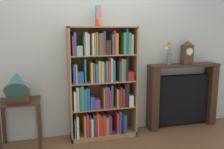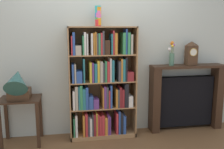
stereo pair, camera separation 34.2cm
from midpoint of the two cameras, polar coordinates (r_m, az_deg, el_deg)
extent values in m
cube|color=brown|center=(3.85, -4.39, -14.40)|extent=(8.08, 6.40, 0.02)
cube|color=beige|center=(3.81, -4.08, 5.80)|extent=(5.08, 0.08, 2.60)
cube|color=#A87A4C|center=(3.61, -12.30, -2.42)|extent=(0.02, 0.33, 1.64)
cube|color=#A87A4C|center=(3.78, 2.31, -1.61)|extent=(0.02, 0.33, 1.64)
cube|color=brown|center=(3.82, -5.26, -1.52)|extent=(0.97, 0.01, 1.64)
cube|color=#A87A4C|center=(3.58, -5.03, 10.74)|extent=(0.97, 0.33, 0.02)
cube|color=#A87A4C|center=(3.91, -4.64, -13.36)|extent=(0.97, 0.33, 0.06)
cube|color=#388E56|center=(3.77, -11.17, -11.70)|extent=(0.02, 0.24, 0.28)
cube|color=white|center=(3.78, -10.69, -11.32)|extent=(0.03, 0.27, 0.32)
cube|color=orange|center=(3.79, -9.06, -11.20)|extent=(0.03, 0.28, 0.32)
cube|color=#C63338|center=(3.76, -8.42, -11.21)|extent=(0.03, 0.22, 0.33)
cube|color=#424247|center=(3.78, -7.91, -11.39)|extent=(0.02, 0.24, 0.29)
cube|color=white|center=(3.80, -7.47, -11.50)|extent=(0.03, 0.25, 0.27)
cube|color=#424247|center=(3.78, -7.00, -11.13)|extent=(0.02, 0.23, 0.32)
cube|color=maroon|center=(3.80, -6.58, -11.06)|extent=(0.03, 0.25, 0.32)
cube|color=gold|center=(3.80, -6.19, -10.86)|extent=(0.02, 0.26, 0.34)
cube|color=#C63338|center=(3.81, -5.82, -10.97)|extent=(0.02, 0.26, 0.32)
cube|color=#C63338|center=(3.82, -5.37, -11.13)|extent=(0.03, 0.27, 0.29)
cube|color=#C63338|center=(3.80, -4.71, -11.12)|extent=(0.04, 0.22, 0.30)
cube|color=orange|center=(3.83, -4.08, -11.25)|extent=(0.04, 0.26, 0.26)
cube|color=#663884|center=(3.82, -3.52, -11.06)|extent=(0.02, 0.22, 0.30)
cube|color=#663884|center=(3.85, -3.24, -11.05)|extent=(0.02, 0.27, 0.28)
cube|color=#C63338|center=(3.84, -1.63, -10.75)|extent=(0.03, 0.22, 0.32)
cube|color=#2D519E|center=(3.87, -1.22, -10.36)|extent=(0.03, 0.28, 0.35)
cube|color=black|center=(3.87, -0.64, -10.54)|extent=(0.03, 0.25, 0.32)
cube|color=#2D519E|center=(3.88, -0.03, -10.83)|extent=(0.04, 0.24, 0.28)
cube|color=#A87A4C|center=(3.76, -4.74, -7.38)|extent=(0.94, 0.31, 0.02)
cube|color=white|center=(3.63, -11.29, -5.81)|extent=(0.03, 0.22, 0.28)
cube|color=#B2A893|center=(3.63, -10.71, -5.24)|extent=(0.04, 0.25, 0.34)
cube|color=teal|center=(3.64, -10.16, -5.20)|extent=(0.02, 0.26, 0.34)
cube|color=#388E56|center=(3.65, -9.69, -5.04)|extent=(0.04, 0.27, 0.35)
cube|color=teal|center=(3.64, -9.02, -5.45)|extent=(0.04, 0.24, 0.30)
cube|color=#2D519E|center=(3.64, -8.37, -5.29)|extent=(0.04, 0.23, 0.32)
cube|color=#2D519E|center=(3.65, -7.44, -6.28)|extent=(0.06, 0.21, 0.19)
cube|color=#663884|center=(3.66, -6.27, -6.56)|extent=(0.07, 0.19, 0.14)
cube|color=orange|center=(3.70, -4.86, -5.09)|extent=(0.02, 0.28, 0.30)
cube|color=#663884|center=(3.68, -4.35, -5.03)|extent=(0.03, 0.23, 0.32)
cube|color=#424247|center=(3.69, -3.87, -5.03)|extent=(0.03, 0.23, 0.31)
cube|color=#C63338|center=(3.70, -3.41, -5.37)|extent=(0.02, 0.23, 0.27)
cube|color=#2D519E|center=(3.69, -3.01, -4.83)|extent=(0.03, 0.23, 0.34)
cube|color=orange|center=(3.73, -1.85, -5.13)|extent=(0.03, 0.26, 0.27)
cube|color=#424247|center=(3.73, -1.37, -5.18)|extent=(0.02, 0.24, 0.27)
cube|color=maroon|center=(3.74, -0.98, -4.87)|extent=(0.03, 0.25, 0.30)
cube|color=maroon|center=(3.74, -0.37, -5.15)|extent=(0.04, 0.22, 0.27)
cube|color=black|center=(3.74, 0.06, -4.50)|extent=(0.02, 0.24, 0.35)
cube|color=black|center=(3.74, 0.51, -4.44)|extent=(0.04, 0.23, 0.35)
cube|color=white|center=(3.77, 1.38, -5.82)|extent=(0.06, 0.20, 0.17)
cube|color=#A87A4C|center=(3.66, -4.83, -1.56)|extent=(0.94, 0.31, 0.02)
cube|color=#2D519E|center=(3.56, -11.56, 0.25)|extent=(0.03, 0.27, 0.27)
cube|color=#B2A893|center=(3.56, -11.06, 0.28)|extent=(0.02, 0.27, 0.27)
cube|color=#2D519E|center=(3.55, -10.12, -0.55)|extent=(0.08, 0.22, 0.17)
cube|color=teal|center=(3.57, -9.13, 0.92)|extent=(0.02, 0.27, 0.34)
cube|color=gold|center=(3.58, -7.65, 0.57)|extent=(0.03, 0.25, 0.29)
cube|color=#663884|center=(3.59, -7.15, 0.56)|extent=(0.02, 0.27, 0.28)
cube|color=teal|center=(3.58, -6.51, 0.46)|extent=(0.04, 0.25, 0.27)
cube|color=gold|center=(3.60, -5.94, 0.83)|extent=(0.03, 0.28, 0.30)
cube|color=#B2A893|center=(3.59, -5.25, 0.73)|extent=(0.04, 0.23, 0.29)
cube|color=#424247|center=(3.61, -4.77, 0.66)|extent=(0.02, 0.27, 0.28)
cube|color=#388E56|center=(3.59, -4.23, 0.79)|extent=(0.03, 0.22, 0.30)
cube|color=#C63338|center=(3.63, -3.77, 0.84)|extent=(0.03, 0.28, 0.29)
cube|color=white|center=(3.63, -3.24, 1.21)|extent=(0.02, 0.27, 0.34)
cube|color=teal|center=(3.61, -2.65, 0.95)|extent=(0.03, 0.22, 0.31)
cube|color=#424247|center=(3.65, -1.22, 0.91)|extent=(0.03, 0.24, 0.29)
cube|color=orange|center=(3.64, -0.69, 1.18)|extent=(0.02, 0.22, 0.33)
cube|color=teal|center=(3.65, -0.22, 1.14)|extent=(0.04, 0.22, 0.32)
cube|color=black|center=(3.67, 0.25, 1.38)|extent=(0.02, 0.25, 0.34)
cube|color=maroon|center=(3.69, 1.21, -0.20)|extent=(0.09, 0.22, 0.14)
cube|color=#A87A4C|center=(3.60, -4.93, 4.52)|extent=(0.94, 0.31, 0.02)
cube|color=#C63338|center=(3.51, -11.90, 6.47)|extent=(0.02, 0.27, 0.26)
cube|color=#2D519E|center=(3.51, -11.44, 6.89)|extent=(0.03, 0.27, 0.31)
cube|color=#B2A893|center=(3.52, -10.42, 5.47)|extent=(0.08, 0.26, 0.13)
cube|color=#388E56|center=(3.53, -9.37, 6.60)|extent=(0.02, 0.27, 0.26)
cube|color=white|center=(3.52, -8.94, 6.98)|extent=(0.03, 0.25, 0.31)
cube|color=white|center=(3.53, -8.45, 6.83)|extent=(0.02, 0.26, 0.29)
cube|color=white|center=(3.53, -7.42, 6.90)|extent=(0.02, 0.26, 0.29)
cube|color=orange|center=(3.53, -6.95, 6.94)|extent=(0.02, 0.24, 0.30)
cube|color=orange|center=(3.53, -6.54, 7.08)|extent=(0.02, 0.24, 0.31)
cube|color=#424247|center=(3.53, -6.18, 6.92)|extent=(0.02, 0.22, 0.29)
cube|color=#388E56|center=(3.55, -5.80, 6.96)|extent=(0.03, 0.26, 0.29)
cube|color=#C63338|center=(3.54, -5.29, 7.02)|extent=(0.02, 0.24, 0.30)
cube|color=#424247|center=(3.56, -4.90, 7.22)|extent=(0.02, 0.27, 0.32)
cube|color=#382316|center=(3.57, -3.99, 6.26)|extent=(0.07, 0.25, 0.20)
cube|color=teal|center=(3.56, -2.95, 6.95)|extent=(0.02, 0.22, 0.29)
cube|color=#C63338|center=(3.58, -2.64, 7.33)|extent=(0.02, 0.25, 0.33)
cube|color=orange|center=(3.59, -2.08, 7.06)|extent=(0.04, 0.24, 0.30)
cube|color=#388E56|center=(3.63, -0.33, 7.16)|extent=(0.04, 0.27, 0.30)
cube|color=#2D519E|center=(3.61, 0.27, 7.55)|extent=(0.02, 0.22, 0.35)
cube|color=#388E56|center=(3.64, 0.73, 7.18)|extent=(0.04, 0.25, 0.30)
cube|color=#B2A893|center=(3.66, 1.32, 6.99)|extent=(0.03, 0.27, 0.28)
cylinder|color=red|center=(3.61, -5.98, 11.62)|extent=(0.08, 0.08, 0.10)
cylinder|color=orange|center=(3.61, -5.96, 11.89)|extent=(0.08, 0.08, 0.10)
cylinder|color=green|center=(3.61, -5.99, 12.16)|extent=(0.08, 0.08, 0.10)
cylinder|color=white|center=(3.61, -5.98, 12.44)|extent=(0.08, 0.08, 0.10)
cylinder|color=green|center=(3.61, -5.99, 12.71)|extent=(0.08, 0.08, 0.10)
cylinder|color=yellow|center=(3.62, -5.98, 12.98)|extent=(0.08, 0.08, 0.10)
cylinder|color=blue|center=(3.62, -6.02, 13.25)|extent=(0.08, 0.08, 0.10)
cylinder|color=pink|center=(3.61, -5.97, 13.52)|extent=(0.08, 0.08, 0.10)
cylinder|color=purple|center=(3.62, -6.00, 13.79)|extent=(0.08, 0.08, 0.10)
cylinder|color=white|center=(3.62, -6.00, 14.06)|extent=(0.08, 0.08, 0.10)
cylinder|color=orange|center=(3.62, -5.98, 14.33)|extent=(0.08, 0.08, 0.10)
cylinder|color=#28B2B7|center=(3.62, -6.05, 14.60)|extent=(0.08, 0.08, 0.10)
cube|color=#382316|center=(3.63, -22.99, -5.73)|extent=(0.55, 0.43, 0.02)
cube|color=#382316|center=(3.54, -19.01, -11.54)|extent=(0.04, 0.04, 0.64)
cube|color=#382316|center=(3.95, -25.84, -9.72)|extent=(0.04, 0.04, 0.64)
cube|color=#382316|center=(3.88, -18.69, -9.52)|extent=(0.04, 0.04, 0.64)
cube|color=#472D1C|center=(3.61, -23.08, -4.57)|extent=(0.28, 0.28, 0.13)
cylinder|color=black|center=(3.60, -23.16, -3.48)|extent=(0.24, 0.24, 0.01)
cylinder|color=#2D605B|center=(3.55, -23.28, -3.26)|extent=(0.03, 0.03, 0.06)
cone|color=#2D605B|center=(3.45, -23.60, -1.52)|extent=(0.30, 0.42, 0.42)
cube|color=#382316|center=(4.12, 13.86, 2.05)|extent=(1.18, 0.26, 0.04)
cube|color=#382316|center=(4.00, 6.88, -5.63)|extent=(0.12, 0.23, 1.01)
cube|color=#382316|center=(4.50, 19.46, -4.35)|extent=(0.12, 0.23, 1.01)
cube|color=black|center=(4.27, 13.27, -5.50)|extent=(0.90, 0.13, 0.81)
cube|color=#472D1C|center=(4.12, 14.48, 4.42)|extent=(0.16, 0.13, 0.30)
pyramid|color=#472D1C|center=(4.10, 14.60, 6.97)|extent=(0.16, 0.13, 0.07)
cylinder|color=silver|center=(4.05, 14.98, 5.08)|extent=(0.11, 0.01, 0.11)
torus|color=#B79347|center=(4.05, 15.00, 5.07)|extent=(0.13, 0.01, 0.13)
cylinder|color=#4C7A60|center=(3.98, 10.48, 3.55)|extent=(0.08, 0.08, 0.19)
cylinder|color=#4C753D|center=(3.99, 10.31, 4.71)|extent=(0.02, 0.03, 0.32)
sphere|color=orange|center=(3.99, 10.39, 6.98)|extent=(0.04, 0.04, 0.04)
cylinder|color=#4C753D|center=(3.98, 10.43, 4.81)|extent=(0.02, 0.01, 0.33)
sphere|color=orange|center=(3.97, 10.57, 7.20)|extent=(0.05, 0.05, 0.05)
cylinder|color=#4C753D|center=(3.98, 10.56, 4.45)|extent=(0.01, 0.01, 0.28)
sphere|color=yellow|center=(3.97, 10.62, 6.48)|extent=(0.04, 0.04, 0.04)
cylinder|color=#4C753D|center=(4.02, 10.73, 4.59)|extent=(0.05, 0.08, 0.29)
sphere|color=#B24CB7|center=(4.06, 10.87, 6.71)|extent=(0.03, 0.03, 0.03)
cylinder|color=#4C753D|center=(3.98, 10.17, 4.09)|extent=(0.04, 0.01, 0.23)
sphere|color=silver|center=(3.96, 9.96, 5.76)|extent=(0.05, 0.05, 0.05)
camera|label=1|loc=(0.17, -92.67, -0.50)|focal=40.12mm
camera|label=2|loc=(0.17, 87.33, 0.50)|focal=40.12mm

